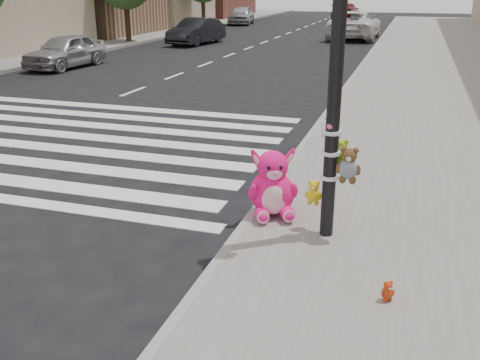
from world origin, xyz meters
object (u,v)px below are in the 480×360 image
at_px(red_teddy, 387,291).
at_px(car_silver_far, 65,51).
at_px(pink_bunny, 272,188).
at_px(car_dark_far, 197,31).
at_px(signal_pole, 337,100).
at_px(car_white_near, 355,25).

xyz_separation_m(red_teddy, car_silver_far, (-12.64, 13.05, 0.38)).
bearing_deg(car_silver_far, pink_bunny, -42.66).
distance_m(red_teddy, car_dark_far, 24.93).
height_order(pink_bunny, car_dark_far, car_dark_far).
distance_m(signal_pole, car_white_near, 26.66).
bearing_deg(red_teddy, car_white_near, 63.57).
relative_size(red_teddy, car_silver_far, 0.06).
distance_m(pink_bunny, car_white_near, 26.21).
relative_size(signal_pole, car_dark_far, 0.98).
bearing_deg(pink_bunny, car_silver_far, 110.73).
distance_m(car_dark_far, car_white_near, 9.38).
relative_size(red_teddy, car_white_near, 0.04).
relative_size(signal_pole, red_teddy, 18.46).
relative_size(pink_bunny, car_dark_far, 0.23).
distance_m(pink_bunny, car_dark_far, 22.74).
xyz_separation_m(signal_pole, car_white_near, (-2.63, 26.51, -1.02)).
bearing_deg(car_silver_far, car_dark_far, 83.33).
height_order(signal_pole, pink_bunny, signal_pole).
xyz_separation_m(pink_bunny, car_silver_far, (-11.05, 11.38, 0.11)).
distance_m(pink_bunny, red_teddy, 2.32).
bearing_deg(red_teddy, car_dark_far, 82.86).
bearing_deg(car_dark_far, signal_pole, -56.17).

